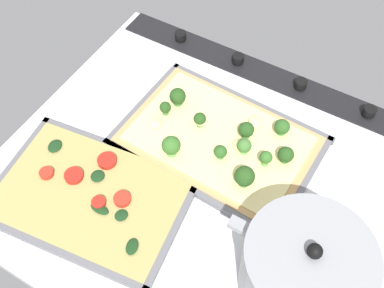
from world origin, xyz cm
name	(u,v)px	position (x,y,z in cm)	size (l,w,h in cm)	color
ground_plane	(203,178)	(0.00, 0.00, -1.50)	(78.92, 68.47, 3.00)	silver
stove_control_panel	(268,74)	(0.00, -30.74, 0.55)	(75.77, 7.00, 2.60)	black
baking_tray_front	(219,142)	(0.90, -8.14, 0.36)	(41.02, 28.62, 1.30)	slate
broccoli_pizza	(220,140)	(0.43, -7.90, 1.88)	(38.52, 26.12, 6.07)	tan
baking_tray_back	(90,197)	(16.06, 15.52, 0.37)	(39.57, 29.62, 1.30)	slate
veggie_pizza_back	(90,194)	(16.12, 15.32, 1.04)	(36.89, 26.93, 1.90)	tan
cooking_pot	(304,270)	(-24.57, 11.02, 6.63)	(27.34, 20.54, 15.57)	gray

